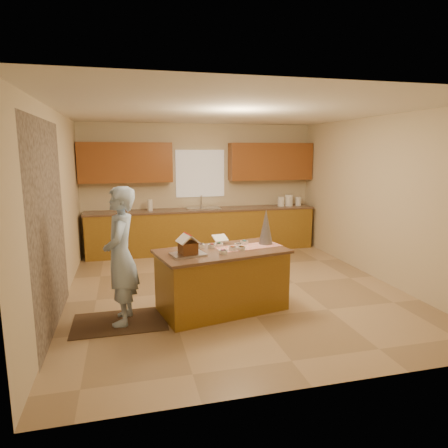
% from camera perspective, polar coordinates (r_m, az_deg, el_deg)
% --- Properties ---
extents(floor, '(5.50, 5.50, 0.00)m').
position_cam_1_polar(floor, '(6.35, 1.33, -9.20)').
color(floor, tan).
rests_on(floor, ground).
extents(ceiling, '(5.50, 5.50, 0.00)m').
position_cam_1_polar(ceiling, '(6.00, 1.44, 15.86)').
color(ceiling, silver).
rests_on(ceiling, floor).
extents(wall_back, '(5.50, 5.50, 0.00)m').
position_cam_1_polar(wall_back, '(8.69, -3.46, 5.27)').
color(wall_back, beige).
rests_on(wall_back, floor).
extents(wall_front, '(5.50, 5.50, 0.00)m').
position_cam_1_polar(wall_front, '(3.50, 13.48, -2.81)').
color(wall_front, beige).
rests_on(wall_front, floor).
extents(wall_left, '(5.50, 5.50, 0.00)m').
position_cam_1_polar(wall_left, '(5.88, -22.81, 1.98)').
color(wall_left, beige).
rests_on(wall_left, floor).
extents(wall_right, '(5.50, 5.50, 0.00)m').
position_cam_1_polar(wall_right, '(7.11, 21.24, 3.42)').
color(wall_right, beige).
rests_on(wall_right, floor).
extents(stone_accent, '(0.00, 2.50, 2.50)m').
position_cam_1_polar(stone_accent, '(5.12, -23.81, -0.40)').
color(stone_accent, gray).
rests_on(stone_accent, wall_left).
extents(window_curtain, '(1.05, 0.03, 1.00)m').
position_cam_1_polar(window_curtain, '(8.64, -3.44, 7.23)').
color(window_curtain, white).
rests_on(window_curtain, wall_back).
extents(back_counter_base, '(4.80, 0.60, 0.88)m').
position_cam_1_polar(back_counter_base, '(8.53, -3.02, -1.00)').
color(back_counter_base, '#86601B').
rests_on(back_counter_base, floor).
extents(back_counter_top, '(4.85, 0.63, 0.04)m').
position_cam_1_polar(back_counter_top, '(8.45, -3.05, 2.05)').
color(back_counter_top, brown).
rests_on(back_counter_top, back_counter_base).
extents(upper_cabinet_left, '(1.85, 0.35, 0.80)m').
position_cam_1_polar(upper_cabinet_left, '(8.33, -13.92, 8.55)').
color(upper_cabinet_left, brown).
rests_on(upper_cabinet_left, wall_back).
extents(upper_cabinet_right, '(1.85, 0.35, 0.80)m').
position_cam_1_polar(upper_cabinet_right, '(8.91, 6.69, 8.89)').
color(upper_cabinet_right, brown).
rests_on(upper_cabinet_right, wall_back).
extents(sink, '(0.70, 0.45, 0.12)m').
position_cam_1_polar(sink, '(8.46, -3.05, 1.99)').
color(sink, silver).
rests_on(sink, back_counter_top).
extents(faucet, '(0.03, 0.03, 0.28)m').
position_cam_1_polar(faucet, '(8.61, -3.29, 3.28)').
color(faucet, silver).
rests_on(faucet, back_counter_top).
extents(island_base, '(1.77, 1.14, 0.80)m').
position_cam_1_polar(island_base, '(5.42, -0.29, -8.23)').
color(island_base, '#86601B').
rests_on(island_base, floor).
extents(island_top, '(1.85, 1.22, 0.04)m').
position_cam_1_polar(island_top, '(5.30, -0.30, -3.95)').
color(island_top, brown).
rests_on(island_top, island_base).
extents(table_runner, '(0.95, 0.51, 0.01)m').
position_cam_1_polar(table_runner, '(5.48, 3.56, -3.27)').
color(table_runner, '#B21E0C').
rests_on(table_runner, island_top).
extents(baking_tray, '(0.47, 0.39, 0.02)m').
position_cam_1_polar(baking_tray, '(5.06, -5.19, -4.34)').
color(baking_tray, silver).
rests_on(baking_tray, island_top).
extents(cookbook, '(0.23, 0.19, 0.09)m').
position_cam_1_polar(cookbook, '(5.63, -0.57, -2.03)').
color(cookbook, white).
rests_on(cookbook, island_top).
extents(tinsel_tree, '(0.24, 0.24, 0.50)m').
position_cam_1_polar(tinsel_tree, '(5.61, 6.03, -0.39)').
color(tinsel_tree, '#A6A7B2').
rests_on(tinsel_tree, island_top).
extents(rug, '(1.16, 0.76, 0.01)m').
position_cam_1_polar(rug, '(5.33, -14.70, -13.45)').
color(rug, black).
rests_on(rug, floor).
extents(boy, '(0.49, 0.67, 1.71)m').
position_cam_1_polar(boy, '(5.05, -14.59, -4.46)').
color(boy, '#AACBF2').
rests_on(boy, rug).
extents(canister_a, '(0.15, 0.15, 0.21)m').
position_cam_1_polar(canister_a, '(8.94, 8.19, 3.23)').
color(canister_a, white).
rests_on(canister_a, back_counter_top).
extents(canister_b, '(0.17, 0.17, 0.25)m').
position_cam_1_polar(canister_b, '(9.01, 9.31, 3.38)').
color(canister_b, white).
rests_on(canister_b, back_counter_top).
extents(canister_c, '(0.13, 0.13, 0.19)m').
position_cam_1_polar(canister_c, '(9.11, 10.61, 3.23)').
color(canister_c, white).
rests_on(canister_c, back_counter_top).
extents(paper_towel, '(0.10, 0.10, 0.23)m').
position_cam_1_polar(paper_towel, '(8.30, -10.58, 2.67)').
color(paper_towel, white).
rests_on(paper_towel, back_counter_top).
extents(gingerbread_house, '(0.30, 0.30, 0.26)m').
position_cam_1_polar(gingerbread_house, '(5.03, -5.21, -3.17)').
color(gingerbread_house, brown).
rests_on(gingerbread_house, baking_tray).
extents(candy_bowls, '(0.74, 0.55, 0.05)m').
position_cam_1_polar(candy_bowls, '(5.37, 0.36, -3.27)').
color(candy_bowls, white).
rests_on(candy_bowls, island_top).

